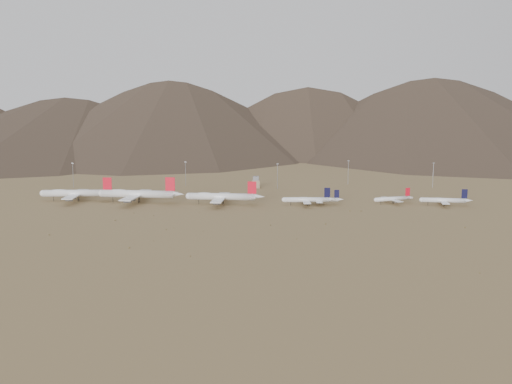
{
  "coord_description": "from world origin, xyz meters",
  "views": [
    {
      "loc": [
        43.82,
        -457.9,
        87.31
      ],
      "look_at": [
        32.27,
        30.0,
        9.97
      ],
      "focal_mm": 40.0,
      "sensor_mm": 36.0,
      "label": 1
    }
  ],
  "objects_px": {
    "widebody_centre": "(138,194)",
    "control_tower": "(256,183)",
    "widebody_east": "(222,196)",
    "narrowbody_a": "(308,200)",
    "widebody_west": "(77,193)",
    "narrowbody_b": "(321,199)"
  },
  "relations": [
    {
      "from": "widebody_west",
      "to": "narrowbody_b",
      "type": "xyz_separation_m",
      "value": [
        215.03,
        -10.36,
        -3.15
      ]
    },
    {
      "from": "control_tower",
      "to": "narrowbody_b",
      "type": "bearing_deg",
      "value": -57.96
    },
    {
      "from": "narrowbody_b",
      "to": "control_tower",
      "type": "height_order",
      "value": "narrowbody_b"
    },
    {
      "from": "widebody_centre",
      "to": "control_tower",
      "type": "bearing_deg",
      "value": 46.84
    },
    {
      "from": "widebody_centre",
      "to": "widebody_east",
      "type": "xyz_separation_m",
      "value": [
        74.25,
        -6.94,
        -0.88
      ]
    },
    {
      "from": "widebody_east",
      "to": "control_tower",
      "type": "height_order",
      "value": "widebody_east"
    },
    {
      "from": "widebody_west",
      "to": "widebody_east",
      "type": "xyz_separation_m",
      "value": [
        130.08,
        -14.09,
        -0.25
      ]
    },
    {
      "from": "narrowbody_a",
      "to": "control_tower",
      "type": "bearing_deg",
      "value": 113.33
    },
    {
      "from": "narrowbody_a",
      "to": "narrowbody_b",
      "type": "xyz_separation_m",
      "value": [
        11.44,
        5.96,
        -0.83
      ]
    },
    {
      "from": "narrowbody_a",
      "to": "narrowbody_b",
      "type": "height_order",
      "value": "narrowbody_a"
    },
    {
      "from": "narrowbody_b",
      "to": "control_tower",
      "type": "bearing_deg",
      "value": 124.16
    },
    {
      "from": "widebody_centre",
      "to": "widebody_east",
      "type": "relative_size",
      "value": 1.13
    },
    {
      "from": "widebody_west",
      "to": "widebody_east",
      "type": "height_order",
      "value": "widebody_west"
    },
    {
      "from": "widebody_east",
      "to": "control_tower",
      "type": "bearing_deg",
      "value": 78.25
    },
    {
      "from": "narrowbody_a",
      "to": "control_tower",
      "type": "relative_size",
      "value": 3.84
    },
    {
      "from": "widebody_west",
      "to": "widebody_centre",
      "type": "xyz_separation_m",
      "value": [
        55.83,
        -7.15,
        0.64
      ]
    },
    {
      "from": "widebody_west",
      "to": "narrowbody_a",
      "type": "relative_size",
      "value": 1.54
    },
    {
      "from": "widebody_east",
      "to": "narrowbody_a",
      "type": "height_order",
      "value": "widebody_east"
    },
    {
      "from": "narrowbody_b",
      "to": "widebody_centre",
      "type": "bearing_deg",
      "value": -179.04
    },
    {
      "from": "widebody_centre",
      "to": "widebody_east",
      "type": "height_order",
      "value": "widebody_centre"
    },
    {
      "from": "narrowbody_a",
      "to": "widebody_east",
      "type": "bearing_deg",
      "value": 176.3
    },
    {
      "from": "widebody_east",
      "to": "narrowbody_a",
      "type": "relative_size",
      "value": 1.49
    }
  ]
}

